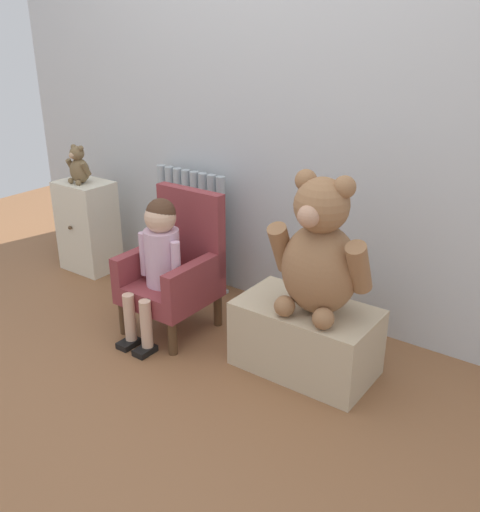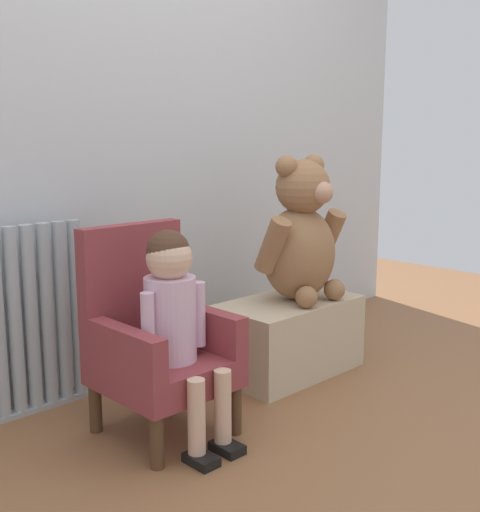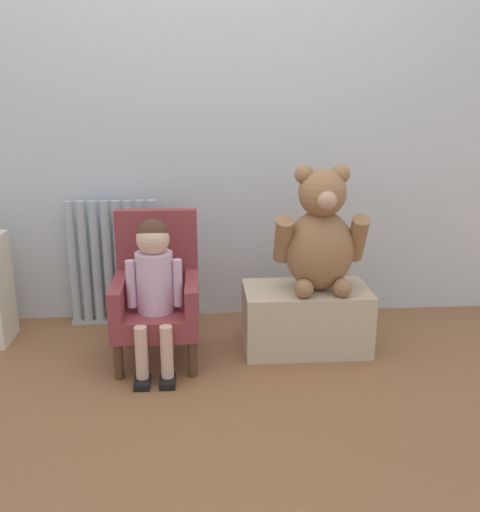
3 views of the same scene
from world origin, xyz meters
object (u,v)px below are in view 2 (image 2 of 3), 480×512
at_px(child_figure, 175,307).
at_px(child_armchair, 154,340).
at_px(low_bench, 288,336).
at_px(large_teddy_bear, 301,237).
at_px(radiator, 23,322).

bearing_deg(child_figure, child_armchair, 90.00).
distance_m(child_armchair, child_figure, 0.18).
height_order(child_armchair, child_figure, child_figure).
height_order(child_figure, low_bench, child_figure).
bearing_deg(child_figure, large_teddy_bear, 9.90).
distance_m(low_bench, large_teddy_bear, 0.43).
height_order(radiator, child_armchair, child_armchair).
xyz_separation_m(child_figure, large_teddy_bear, (0.78, 0.14, 0.13)).
relative_size(radiator, child_figure, 0.98).
xyz_separation_m(radiator, child_armchair, (0.26, -0.43, -0.03)).
bearing_deg(radiator, large_teddy_bear, -21.12).
bearing_deg(child_armchair, radiator, 121.46).
relative_size(child_armchair, child_figure, 1.00).
bearing_deg(low_bench, child_figure, -168.27).
distance_m(radiator, child_armchair, 0.50).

